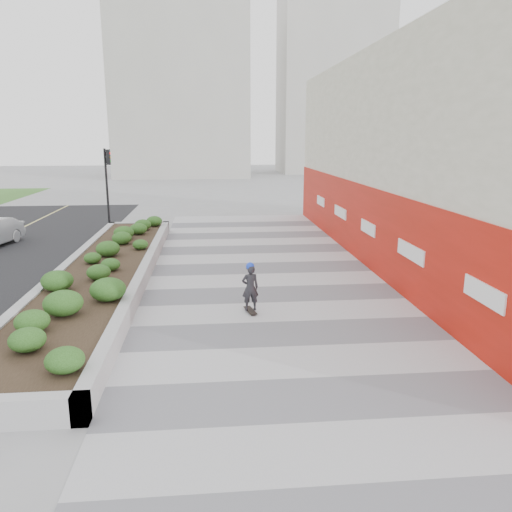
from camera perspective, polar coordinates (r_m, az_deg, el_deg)
The scene contains 9 objects.
ground at distance 10.99m, azimuth 5.22°, elevation -12.34°, with size 160.00×160.00×0.00m, color gray.
walkway at distance 13.72m, azimuth 2.93°, elevation -6.92°, with size 8.00×36.00×0.01m, color #A8A8AD.
building at distance 20.71m, azimuth 20.35°, elevation 10.42°, with size 6.04×24.08×8.00m.
planter at distance 17.65m, azimuth -16.98°, elevation -1.44°, with size 3.00×18.00×0.90m.
traffic_signal_near at distance 27.81m, azimuth -16.60°, elevation 8.73°, with size 0.33×0.28×4.20m.
distant_bldg_north_l at distance 65.01m, azimuth -8.49°, elevation 17.90°, with size 16.00×12.00×20.00m, color #ADAAA3.
distant_bldg_north_r at distance 72.10m, azimuth 8.70°, elevation 19.04°, with size 14.00×10.00×24.00m, color #ADAAA3.
manhole_cover at distance 13.80m, azimuth 5.00°, elevation -6.84°, with size 0.44×0.44×0.01m, color #595654.
skateboarder at distance 13.78m, azimuth -0.67°, elevation -3.60°, with size 0.51×0.75×1.45m.
Camera 1 is at (-1.89, -9.72, 4.77)m, focal length 35.00 mm.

